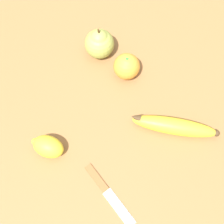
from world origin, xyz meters
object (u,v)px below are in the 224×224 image
(orange, at_px, (127,66))
(paring_knife, at_px, (107,192))
(pear, at_px, (99,43))
(lemon, at_px, (48,146))
(banana, at_px, (174,126))

(orange, distance_m, paring_knife, 0.32)
(orange, distance_m, pear, 0.10)
(orange, height_order, lemon, orange)
(banana, distance_m, paring_knife, 0.23)
(paring_knife, bearing_deg, orange, -136.40)
(orange, bearing_deg, banana, 3.61)
(lemon, distance_m, paring_knife, 0.18)
(banana, bearing_deg, lemon, 20.50)
(banana, relative_size, orange, 2.64)
(lemon, bearing_deg, banana, 69.18)
(orange, height_order, pear, pear)
(lemon, bearing_deg, orange, 107.92)
(banana, bearing_deg, paring_knife, 54.29)
(banana, height_order, pear, pear)
(orange, relative_size, pear, 0.71)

